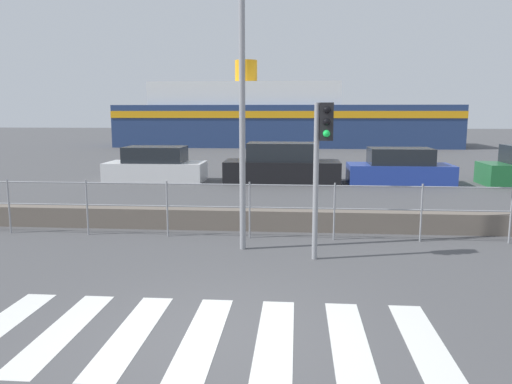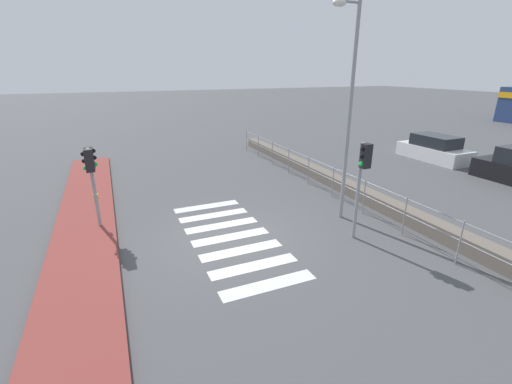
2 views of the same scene
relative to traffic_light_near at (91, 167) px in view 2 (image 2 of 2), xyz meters
name	(u,v)px [view 2 (image 2 of 2)]	position (x,y,z in m)	size (l,w,h in m)	color
ground_plane	(232,239)	(2.34, 3.64, -2.05)	(160.00, 160.00, 0.00)	#4C4C4F
sidewalk_brick	(82,266)	(2.34, -0.46, -1.99)	(24.00, 1.80, 0.12)	brown
crosswalk	(231,237)	(2.23, 3.64, -2.05)	(5.85, 2.40, 0.01)	silver
seawall	(382,203)	(2.34, 9.43, -1.81)	(24.51, 0.55, 0.48)	#6B6056
harbor_fence	(365,192)	(2.34, 8.55, -1.23)	(22.10, 0.04, 1.25)	gray
traffic_light_near	(91,167)	(0.00, 0.00, 0.00)	(0.58, 0.41, 2.63)	gray
traffic_light_far	(362,171)	(3.82, 7.06, 0.09)	(0.34, 0.32, 2.92)	gray
streetlamp	(347,94)	(2.29, 7.50, 2.06)	(0.32, 0.96, 6.76)	gray
parked_car_white	(434,149)	(-2.29, 17.39, -1.46)	(3.92, 1.70, 1.39)	silver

